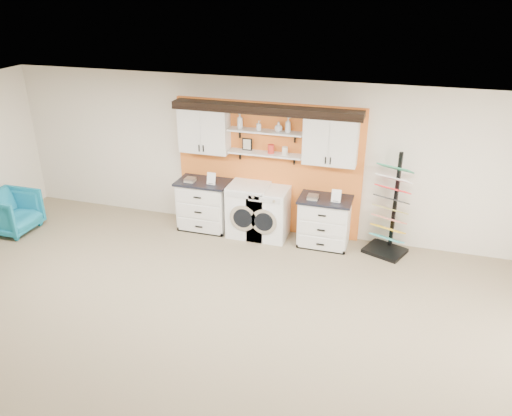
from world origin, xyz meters
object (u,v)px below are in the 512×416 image
(armchair, at_px, (12,212))
(dryer, at_px, (269,213))
(base_cabinet_right, at_px, (324,221))
(base_cabinet_left, at_px, (204,205))
(sample_rack, at_px, (389,223))
(washer, at_px, (249,210))

(armchair, bearing_deg, dryer, -76.06)
(base_cabinet_right, bearing_deg, base_cabinet_left, -180.00)
(base_cabinet_left, height_order, dryer, base_cabinet_left)
(base_cabinet_right, xyz_separation_m, sample_rack, (1.09, 0.04, 0.11))
(washer, height_order, armchair, washer)
(sample_rack, relative_size, armchair, 2.11)
(base_cabinet_right, bearing_deg, sample_rack, 1.85)
(base_cabinet_left, height_order, armchair, base_cabinet_left)
(base_cabinet_left, height_order, base_cabinet_right, base_cabinet_left)
(washer, distance_m, armchair, 4.40)
(washer, bearing_deg, base_cabinet_left, 179.78)
(base_cabinet_right, relative_size, armchair, 1.08)
(washer, bearing_deg, dryer, 0.00)
(base_cabinet_left, bearing_deg, armchair, -160.83)
(base_cabinet_left, xyz_separation_m, dryer, (1.25, -0.00, -0.00))
(base_cabinet_left, relative_size, washer, 0.99)
(sample_rack, bearing_deg, washer, -156.88)
(washer, distance_m, dryer, 0.39)
(base_cabinet_right, distance_m, washer, 1.39)
(washer, distance_m, sample_rack, 2.48)
(armchair, bearing_deg, base_cabinet_right, -78.48)
(armchair, bearing_deg, washer, -74.83)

